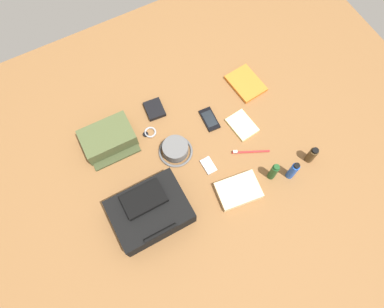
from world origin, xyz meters
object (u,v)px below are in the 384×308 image
at_px(paperback_novel, 246,84).
at_px(wristwatch, 150,132).
at_px(wallet, 155,109).
at_px(backpack, 150,211).
at_px(folded_towel, 238,190).
at_px(notepad, 242,125).
at_px(deodorant_spray, 293,171).
at_px(cell_phone, 209,119).
at_px(bucket_hat, 175,150).
at_px(cologne_bottle, 312,155).
at_px(toiletry_pouch, 108,139).
at_px(toothbrush, 249,152).
at_px(shampoo_bottle, 273,172).
at_px(media_player, 208,165).

relative_size(paperback_novel, wristwatch, 2.97).
bearing_deg(wallet, backpack, 68.09).
bearing_deg(folded_towel, notepad, -124.36).
height_order(deodorant_spray, wristwatch, deodorant_spray).
relative_size(backpack, cell_phone, 2.51).
height_order(cell_phone, wallet, wallet).
xyz_separation_m(bucket_hat, wallet, (-0.01, -0.26, -0.02)).
relative_size(backpack, notepad, 2.26).
bearing_deg(cologne_bottle, toiletry_pouch, -33.55).
bearing_deg(toiletry_pouch, toothbrush, 147.23).
relative_size(paperback_novel, notepad, 1.40).
relative_size(shampoo_bottle, folded_towel, 0.67).
height_order(deodorant_spray, paperback_novel, deodorant_spray).
xyz_separation_m(bucket_hat, toothbrush, (-0.32, 0.17, -0.02)).
bearing_deg(media_player, bucket_hat, -52.90).
bearing_deg(notepad, cologne_bottle, 115.18).
height_order(toiletry_pouch, wallet, toiletry_pouch).
relative_size(wristwatch, folded_towel, 0.36).
xyz_separation_m(toiletry_pouch, deodorant_spray, (-0.70, 0.58, 0.03)).
bearing_deg(shampoo_bottle, paperback_novel, -108.31).
relative_size(toothbrush, wallet, 1.59).
height_order(paperback_novel, wristwatch, paperback_novel).
xyz_separation_m(paperback_novel, wristwatch, (0.59, 0.02, -0.00)).
relative_size(backpack, media_player, 3.99).
relative_size(paperback_novel, folded_towel, 1.05).
relative_size(cell_phone, toothbrush, 0.77).
bearing_deg(bucket_hat, toothbrush, 151.37).
height_order(bucket_hat, wristwatch, bucket_hat).
bearing_deg(toothbrush, wristwatch, -40.29).
xyz_separation_m(bucket_hat, cell_phone, (-0.24, -0.08, -0.02)).
bearing_deg(toothbrush, cologne_bottle, 144.61).
bearing_deg(backpack, notepad, -162.34).
bearing_deg(cell_phone, wallet, -39.22).
height_order(toiletry_pouch, folded_towel, toiletry_pouch).
height_order(shampoo_bottle, paperback_novel, shampoo_bottle).
height_order(cologne_bottle, deodorant_spray, deodorant_spray).
height_order(media_player, toothbrush, toothbrush).
height_order(toothbrush, folded_towel, folded_towel).
relative_size(toiletry_pouch, cell_phone, 1.89).
xyz_separation_m(backpack, shampoo_bottle, (-0.59, 0.11, 0.00)).
bearing_deg(notepad, media_player, 16.42).
distance_m(cell_phone, media_player, 0.26).
xyz_separation_m(toiletry_pouch, shampoo_bottle, (-0.62, 0.54, 0.02)).
bearing_deg(folded_towel, toothbrush, -135.44).
height_order(shampoo_bottle, folded_towel, shampoo_bottle).
bearing_deg(deodorant_spray, folded_towel, -10.46).
relative_size(bucket_hat, wristwatch, 2.41).
relative_size(wristwatch, notepad, 0.47).
bearing_deg(toothbrush, deodorant_spray, 119.05).
height_order(toiletry_pouch, notepad, toiletry_pouch).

